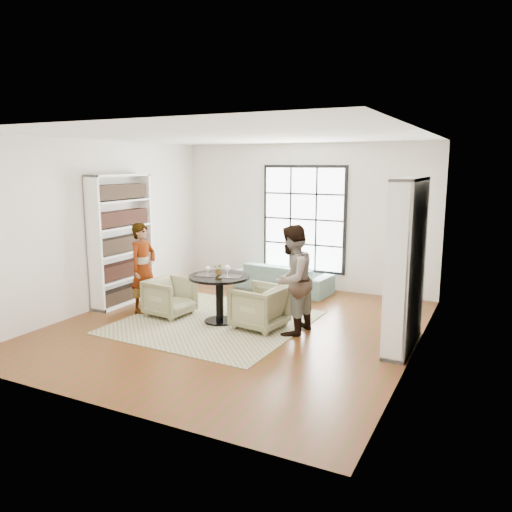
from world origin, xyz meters
The scene contains 16 objects.
ground centered at (0.00, 0.00, 0.00)m, with size 6.00×6.00×0.00m, color #5D2916.
room_shell centered at (0.00, 0.54, 1.26)m, with size 6.00×6.01×6.00m.
rug centered at (-0.42, 0.04, 0.01)m, with size 2.86×2.86×0.01m, color tan.
pedestal_table centered at (-0.34, 0.09, 0.57)m, with size 0.99×0.99×0.79m.
sofa centered at (-0.22, 2.45, 0.29)m, with size 1.96×0.77×0.57m, color gray.
armchair_left centered at (-1.30, 0.03, 0.33)m, with size 0.70×0.72×0.65m, color tan.
armchair_right centered at (0.36, 0.12, 0.35)m, with size 0.74×0.76×0.69m, color tan.
person_left centered at (-1.85, 0.03, 0.79)m, with size 0.58×0.38×1.58m, color gray.
person_right centered at (0.91, 0.12, 0.84)m, with size 0.82×0.64×1.69m, color gray.
placemat_left centered at (-0.54, 0.02, 0.80)m, with size 0.34×0.26×0.01m, color black.
placemat_right centered at (-0.14, 0.10, 0.80)m, with size 0.34×0.26×0.01m, color black.
cutlery_left centered at (-0.54, 0.02, 0.80)m, with size 0.14×0.22×0.01m, color silver, non-canonical shape.
cutlery_right centered at (-0.14, 0.10, 0.80)m, with size 0.14×0.22×0.01m, color silver, non-canonical shape.
wine_glass_left centered at (-0.48, -0.05, 0.92)m, with size 0.08×0.08×0.17m.
wine_glass_right centered at (-0.15, 0.01, 0.94)m, with size 0.09×0.09×0.21m.
flower_centerpiece centered at (-0.38, 0.13, 0.89)m, with size 0.18×0.16×0.20m, color gray.
Camera 1 is at (3.72, -6.73, 2.59)m, focal length 35.00 mm.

